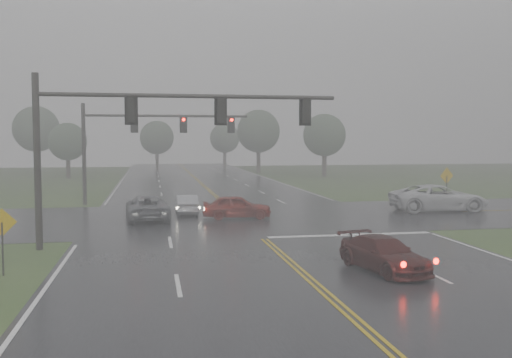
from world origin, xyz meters
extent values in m
plane|color=#2E481E|center=(0.00, 0.00, 0.00)|extent=(180.00, 180.00, 0.00)
cube|color=black|center=(0.00, 20.00, 0.00)|extent=(18.00, 160.00, 0.02)
cube|color=black|center=(0.00, 22.00, 0.00)|extent=(120.00, 14.00, 0.02)
cube|color=silver|center=(4.50, 14.40, 0.00)|extent=(8.50, 0.50, 0.01)
imported|color=#340B09|center=(3.02, 6.72, 0.00)|extent=(2.61, 4.54, 1.24)
imported|color=maroon|center=(-0.23, 21.44, 0.00)|extent=(4.33, 2.04, 1.43)
imported|color=#ABADB3|center=(-3.14, 24.09, 0.00)|extent=(1.36, 3.82, 1.25)
imported|color=#5B5D63|center=(-5.61, 21.85, 0.00)|extent=(2.76, 5.42, 1.47)
imported|color=silver|center=(13.63, 22.48, 0.00)|extent=(6.63, 3.47, 1.78)
cylinder|color=black|center=(-10.20, 13.31, 3.85)|extent=(0.30, 0.30, 7.70)
cylinder|color=black|center=(-10.20, 13.31, 6.84)|extent=(0.19, 0.19, 0.86)
cylinder|color=black|center=(-3.50, 13.31, 6.79)|extent=(13.39, 0.19, 0.19)
cube|color=black|center=(-6.18, 13.31, 6.15)|extent=(0.36, 0.30, 1.12)
cube|color=black|center=(-6.18, 13.48, 6.15)|extent=(0.59, 0.03, 1.34)
cube|color=black|center=(-2.16, 13.31, 6.15)|extent=(0.36, 0.30, 1.12)
cube|color=black|center=(-2.16, 13.48, 6.15)|extent=(0.59, 0.03, 1.34)
cube|color=black|center=(1.85, 13.31, 6.15)|extent=(0.36, 0.30, 1.12)
cube|color=black|center=(1.85, 13.48, 6.15)|extent=(0.59, 0.03, 1.34)
cylinder|color=black|center=(-10.20, 30.74, 3.74)|extent=(0.29, 0.29, 7.47)
cylinder|color=black|center=(-10.20, 30.74, 6.64)|extent=(0.19, 0.19, 0.83)
cylinder|color=black|center=(-4.12, 30.74, 6.59)|extent=(12.16, 0.19, 0.19)
cube|color=black|center=(-6.55, 30.74, 5.97)|extent=(0.35, 0.29, 1.09)
cube|color=black|center=(-6.55, 30.90, 5.97)|extent=(0.57, 0.03, 1.30)
cylinder|color=#FF0C05|center=(-6.55, 30.57, 6.31)|extent=(0.23, 0.06, 0.23)
cube|color=black|center=(-2.91, 30.74, 5.97)|extent=(0.35, 0.29, 1.09)
cube|color=black|center=(-2.91, 30.90, 5.97)|extent=(0.57, 0.03, 1.30)
cylinder|color=#FF0C05|center=(-2.91, 30.57, 6.31)|extent=(0.23, 0.06, 0.23)
cube|color=black|center=(0.74, 30.74, 5.97)|extent=(0.35, 0.29, 1.09)
cube|color=black|center=(0.74, 30.90, 5.97)|extent=(0.57, 0.03, 1.30)
cylinder|color=#FF0C05|center=(0.74, 30.57, 6.31)|extent=(0.23, 0.06, 0.23)
cylinder|color=black|center=(-10.55, 8.53, 0.95)|extent=(0.06, 0.06, 1.91)
cube|color=gold|center=(-10.55, 8.55, 1.91)|extent=(0.99, 0.21, 1.00)
cylinder|color=black|center=(15.42, 24.71, 1.12)|extent=(0.07, 0.07, 2.24)
cube|color=gold|center=(15.42, 24.74, 2.24)|extent=(1.15, 0.33, 1.18)
cylinder|color=#352B22|center=(-15.52, 60.92, 1.32)|extent=(0.52, 0.52, 2.64)
sphere|color=#31462E|center=(-15.52, 60.92, 4.54)|extent=(4.69, 4.69, 4.69)
cylinder|color=#352B22|center=(9.85, 68.00, 1.74)|extent=(0.57, 0.57, 3.48)
sphere|color=#31462E|center=(9.85, 68.00, 5.99)|extent=(6.19, 6.19, 6.19)
cylinder|color=#352B22|center=(-4.46, 77.67, 1.48)|extent=(0.50, 0.50, 2.96)
sphere|color=#31462E|center=(-4.46, 77.67, 5.11)|extent=(5.27, 5.27, 5.27)
cylinder|color=#352B22|center=(16.97, 59.10, 1.56)|extent=(0.60, 0.60, 3.13)
sphere|color=#31462E|center=(16.97, 59.10, 5.39)|extent=(5.56, 5.56, 5.56)
cylinder|color=#352B22|center=(-21.42, 72.94, 1.83)|extent=(0.53, 0.53, 3.66)
sphere|color=#31462E|center=(-21.42, 72.94, 6.30)|extent=(6.51, 6.51, 6.51)
cylinder|color=#352B22|center=(7.31, 86.52, 1.46)|extent=(0.58, 0.58, 2.93)
sphere|color=#31462E|center=(7.31, 86.52, 5.04)|extent=(5.20, 5.20, 5.20)
camera|label=1|loc=(-5.31, -12.72, 4.84)|focal=40.00mm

